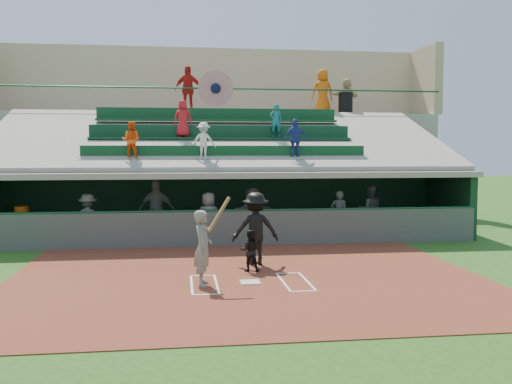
{
  "coord_description": "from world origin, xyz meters",
  "views": [
    {
      "loc": [
        -1.53,
        -12.45,
        2.98
      ],
      "look_at": [
        0.6,
        3.5,
        1.8
      ],
      "focal_mm": 40.0,
      "sensor_mm": 36.0,
      "label": 1
    }
  ],
  "objects": [
    {
      "name": "water_cooler",
      "position": [
        -6.51,
        6.28,
        1.0
      ],
      "size": [
        0.43,
        0.43,
        0.43
      ],
      "primitive_type": "cylinder",
      "color": "#DC5D0C",
      "rests_on": "white_table"
    },
    {
      "name": "batter_at_plate",
      "position": [
        -1.05,
        -0.07,
        0.86
      ],
      "size": [
        0.84,
        0.73,
        1.95
      ],
      "color": "#61635E",
      "rests_on": "dirt_slab"
    },
    {
      "name": "concourse_staff_b",
      "position": [
        4.85,
        12.73,
        5.6
      ],
      "size": [
        1.0,
        0.67,
        2.0
      ],
      "primitive_type": "imported",
      "rotation": [
        0.0,
        0.0,
        3.18
      ],
      "color": "#C9560B",
      "rests_on": "concourse_slab"
    },
    {
      "name": "white_table",
      "position": [
        -6.54,
        6.33,
        0.41
      ],
      "size": [
        1.02,
        0.9,
        0.74
      ],
      "primitive_type": "cube",
      "rotation": [
        0.0,
        0.0,
        -0.37
      ],
      "color": "white",
      "rests_on": "dugout_floor"
    },
    {
      "name": "dugout_player_c",
      "position": [
        -0.65,
        5.36,
        0.86
      ],
      "size": [
        0.94,
        0.8,
        1.64
      ],
      "primitive_type": "imported",
      "rotation": [
        0.0,
        0.0,
        2.72
      ],
      "color": "#50534E",
      "rests_on": "dugout_floor"
    },
    {
      "name": "dugout_player_e",
      "position": [
        3.8,
        6.19,
        0.83
      ],
      "size": [
        0.67,
        0.55,
        1.58
      ],
      "primitive_type": "imported",
      "rotation": [
        0.0,
        0.0,
        2.81
      ],
      "color": "#565954",
      "rests_on": "dugout_floor"
    },
    {
      "name": "home_umpire",
      "position": [
        0.39,
        2.06,
        0.96
      ],
      "size": [
        1.22,
        0.71,
        1.87
      ],
      "primitive_type": "imported",
      "rotation": [
        0.0,
        0.0,
        3.16
      ],
      "color": "black",
      "rests_on": "dirt_slab"
    },
    {
      "name": "batters_box_chalk",
      "position": [
        0.0,
        0.0,
        0.02
      ],
      "size": [
        2.65,
        1.85,
        0.01
      ],
      "color": "white",
      "rests_on": "dirt_slab"
    },
    {
      "name": "concourse_staff_a",
      "position": [
        -1.14,
        12.35,
        5.59
      ],
      "size": [
        1.21,
        0.6,
        1.99
      ],
      "primitive_type": "imported",
      "rotation": [
        0.0,
        0.0,
        3.04
      ],
      "color": "#B21914",
      "rests_on": "concourse_slab"
    },
    {
      "name": "dugout_player_a",
      "position": [
        -4.4,
        5.82,
        0.83
      ],
      "size": [
        1.07,
        0.67,
        1.59
      ],
      "primitive_type": "imported",
      "rotation": [
        0.0,
        0.0,
        3.06
      ],
      "color": "#595C57",
      "rests_on": "dugout_floor"
    },
    {
      "name": "home_plate",
      "position": [
        0.0,
        0.0,
        0.04
      ],
      "size": [
        0.43,
        0.43,
        0.03
      ],
      "primitive_type": "cube",
      "color": "silver",
      "rests_on": "dirt_slab"
    },
    {
      "name": "grandstand",
      "position": [
        -0.0,
        10.52,
        2.26
      ],
      "size": [
        20.4,
        10.4,
        7.8
      ],
      "color": "#4B504B",
      "rests_on": "ground"
    },
    {
      "name": "dugout_player_b",
      "position": [
        -2.29,
        6.1,
        1.04
      ],
      "size": [
        1.2,
        0.57,
        1.99
      ],
      "primitive_type": "imported",
      "rotation": [
        0.0,
        0.0,
        3.07
      ],
      "color": "#555752",
      "rests_on": "dugout_floor"
    },
    {
      "name": "ground",
      "position": [
        0.0,
        0.0,
        0.0
      ],
      "size": [
        100.0,
        100.0,
        0.0
      ],
      "primitive_type": "plane",
      "color": "#224D15",
      "rests_on": "ground"
    },
    {
      "name": "concourse_staff_c",
      "position": [
        5.94,
        12.7,
        5.41
      ],
      "size": [
        1.57,
        1.0,
        1.62
      ],
      "primitive_type": "imported",
      "rotation": [
        0.0,
        0.0,
        3.52
      ],
      "color": "tan",
      "rests_on": "concourse_slab"
    },
    {
      "name": "dugout_player_d",
      "position": [
        0.83,
        6.1,
        0.9
      ],
      "size": [
        1.68,
        0.89,
        1.73
      ],
      "primitive_type": "imported",
      "rotation": [
        0.0,
        0.0,
        3.39
      ],
      "color": "#61645F",
      "rests_on": "dugout_floor"
    },
    {
      "name": "dugout_floor",
      "position": [
        0.0,
        6.75,
        0.02
      ],
      "size": [
        16.0,
        3.5,
        0.04
      ],
      "primitive_type": "cube",
      "color": "gray",
      "rests_on": "ground"
    },
    {
      "name": "dirt_slab",
      "position": [
        0.0,
        0.5,
        0.01
      ],
      "size": [
        11.0,
        9.0,
        0.02
      ],
      "primitive_type": "cube",
      "color": "#602A1B",
      "rests_on": "ground"
    },
    {
      "name": "catcher",
      "position": [
        0.15,
        1.25,
        0.53
      ],
      "size": [
        0.54,
        0.45,
        1.02
      ],
      "primitive_type": "imported",
      "rotation": [
        0.0,
        0.0,
        3.02
      ],
      "color": "black",
      "rests_on": "dirt_slab"
    },
    {
      "name": "dugout_player_f",
      "position": [
        5.06,
        6.71,
        0.9
      ],
      "size": [
        0.9,
        0.73,
        1.72
      ],
      "primitive_type": "imported",
      "rotation": [
        0.0,
        0.0,
        3.04
      ],
      "color": "#575954",
      "rests_on": "dugout_floor"
    },
    {
      "name": "trash_bin",
      "position": [
        5.85,
        12.51,
        5.08
      ],
      "size": [
        0.64,
        0.64,
        0.95
      ],
      "primitive_type": "cylinder",
      "color": "black",
      "rests_on": "concourse_slab"
    },
    {
      "name": "dugout_bench",
      "position": [
        -0.19,
        8.07,
        0.28
      ],
      "size": [
        15.48,
        3.59,
        0.47
      ],
      "primitive_type": "cube",
      "rotation": [
        0.0,
        0.0,
        -0.2
      ],
      "color": "brown",
      "rests_on": "dugout_floor"
    },
    {
      "name": "concourse_slab",
      "position": [
        0.0,
        13.5,
        2.3
      ],
      "size": [
        20.0,
        3.0,
        4.6
      ],
      "primitive_type": "cube",
      "color": "gray",
      "rests_on": "ground"
    }
  ]
}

